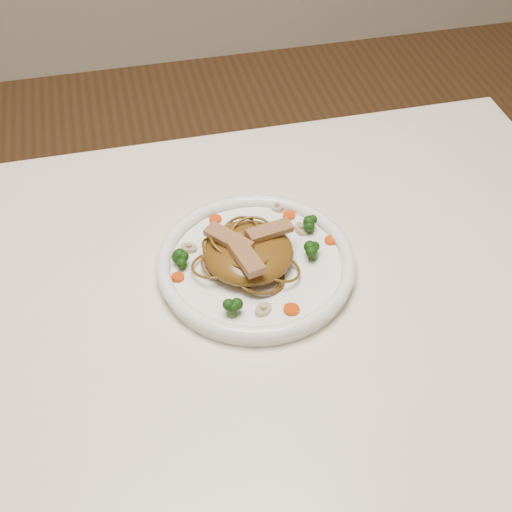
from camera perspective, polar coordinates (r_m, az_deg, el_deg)
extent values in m
cube|color=white|center=(0.93, -3.60, -5.64)|extent=(1.20, 0.80, 0.04)
cylinder|color=brown|center=(1.56, 14.42, -1.28)|extent=(0.06, 0.06, 0.71)
cylinder|color=white|center=(0.96, 0.00, -0.92)|extent=(0.32, 0.32, 0.02)
ellipsoid|color=brown|center=(0.95, -0.65, 0.31)|extent=(0.16, 0.16, 0.04)
cube|color=#A4764D|center=(0.94, 1.12, 2.10)|extent=(0.07, 0.04, 0.01)
cube|color=#A4764D|center=(0.93, -2.27, 1.44)|extent=(0.06, 0.07, 0.01)
cube|color=#A4764D|center=(0.91, -0.95, 0.09)|extent=(0.04, 0.08, 0.01)
cylinder|color=red|center=(1.03, 2.73, 3.36)|extent=(0.02, 0.02, 0.00)
cylinder|color=red|center=(0.94, -6.43, -1.73)|extent=(0.02, 0.02, 0.00)
cylinder|color=red|center=(0.99, 6.13, 1.29)|extent=(0.02, 0.02, 0.00)
cylinder|color=red|center=(1.02, -3.36, 3.05)|extent=(0.02, 0.02, 0.00)
cylinder|color=red|center=(0.90, 2.93, -4.38)|extent=(0.02, 0.02, 0.00)
cylinder|color=beige|center=(0.90, 0.58, -4.42)|extent=(0.04, 0.04, 0.01)
cylinder|color=beige|center=(1.01, 3.74, 2.22)|extent=(0.03, 0.03, 0.01)
cylinder|color=beige|center=(0.98, -5.53, 0.65)|extent=(0.03, 0.03, 0.01)
cylinder|color=beige|center=(1.04, 1.74, 4.03)|extent=(0.03, 0.03, 0.01)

